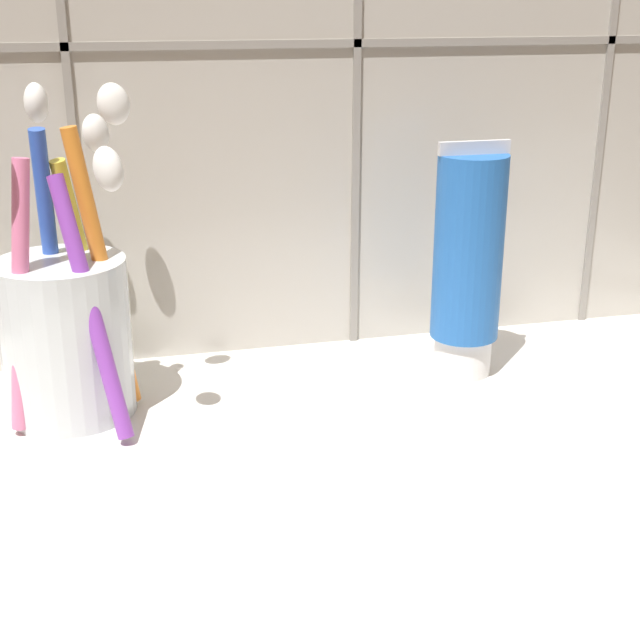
# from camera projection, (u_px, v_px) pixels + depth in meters

# --- Properties ---
(sink_counter) EXTENTS (0.71, 0.33, 0.02)m
(sink_counter) POSITION_uv_depth(u_px,v_px,m) (402.00, 465.00, 0.48)
(sink_counter) COLOR silver
(sink_counter) RESTS_ON ground
(toothbrush_cup) EXTENTS (0.09, 0.11, 0.19)m
(toothbrush_cup) POSITION_uv_depth(u_px,v_px,m) (67.00, 324.00, 0.50)
(toothbrush_cup) COLOR silver
(toothbrush_cup) RESTS_ON sink_counter
(toothpaste_tube) EXTENTS (0.04, 0.04, 0.15)m
(toothpaste_tube) POSITION_uv_depth(u_px,v_px,m) (468.00, 262.00, 0.55)
(toothpaste_tube) COLOR white
(toothpaste_tube) RESTS_ON sink_counter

